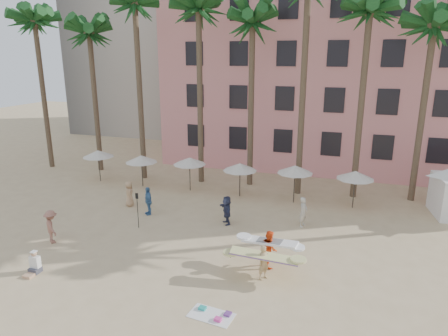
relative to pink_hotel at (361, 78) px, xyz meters
name	(u,v)px	position (x,y,z in m)	size (l,w,h in m)	color
ground	(186,289)	(-7.00, -26.00, -8.00)	(120.00, 120.00, 0.00)	#D1B789
pink_hotel	(361,78)	(0.00, 0.00, 0.00)	(35.00, 14.00, 16.00)	pink
palm_row	(272,12)	(-6.49, -11.00, 4.97)	(44.40, 5.40, 16.30)	brown
umbrella_row	(214,164)	(-10.00, -13.50, -5.67)	(22.50, 2.70, 2.73)	#332B23
beach_towel	(213,315)	(-5.23, -27.42, -7.97)	(1.91, 1.21, 0.14)	white
carrier_yellow	(264,260)	(-3.89, -24.10, -7.04)	(3.18, 1.04, 1.68)	tan
carrier_white	(270,248)	(-3.88, -22.83, -7.02)	(2.81, 1.11, 1.86)	#FF521A
beachgoers	(158,210)	(-11.45, -19.93, -7.08)	(14.02, 7.51, 1.89)	tan
paddle	(137,206)	(-12.30, -20.82, -6.59)	(0.18, 0.04, 2.23)	black
seated_man	(34,266)	(-14.46, -26.95, -7.62)	(0.48, 0.85, 1.10)	#3F3F4C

